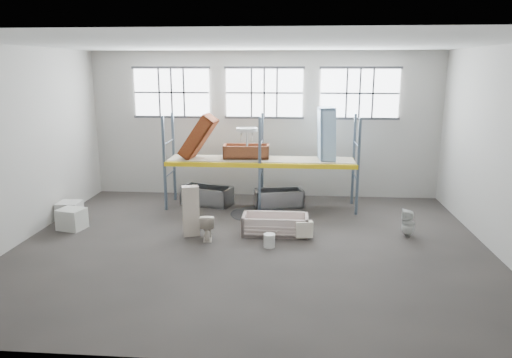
# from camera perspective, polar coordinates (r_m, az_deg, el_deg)

# --- Properties ---
(floor) EXTENTS (12.00, 10.00, 0.10)m
(floor) POSITION_cam_1_polar(r_m,az_deg,el_deg) (12.47, -0.57, -8.09)
(floor) COLOR #413B37
(floor) RESTS_ON ground
(ceiling) EXTENTS (12.00, 10.00, 0.10)m
(ceiling) POSITION_cam_1_polar(r_m,az_deg,el_deg) (11.62, -0.63, 16.03)
(ceiling) COLOR silver
(ceiling) RESTS_ON ground
(wall_back) EXTENTS (12.00, 0.10, 5.00)m
(wall_back) POSITION_cam_1_polar(r_m,az_deg,el_deg) (16.76, 1.00, 6.45)
(wall_back) COLOR #ACA8A0
(wall_back) RESTS_ON ground
(wall_front) EXTENTS (12.00, 0.10, 5.00)m
(wall_front) POSITION_cam_1_polar(r_m,az_deg,el_deg) (6.89, -4.45, -3.58)
(wall_front) COLOR beige
(wall_front) RESTS_ON ground
(wall_left) EXTENTS (0.10, 10.00, 5.00)m
(wall_left) POSITION_cam_1_polar(r_m,az_deg,el_deg) (13.72, -26.69, 3.51)
(wall_left) COLOR #B2AEA6
(wall_left) RESTS_ON ground
(wall_right) EXTENTS (0.10, 10.00, 5.00)m
(wall_right) POSITION_cam_1_polar(r_m,az_deg,el_deg) (12.74, 27.65, 2.76)
(wall_right) COLOR beige
(wall_right) RESTS_ON ground
(window_left) EXTENTS (2.60, 0.04, 1.60)m
(window_left) POSITION_cam_1_polar(r_m,az_deg,el_deg) (17.07, -9.97, 10.09)
(window_left) COLOR white
(window_left) RESTS_ON wall_back
(window_mid) EXTENTS (2.60, 0.04, 1.60)m
(window_mid) POSITION_cam_1_polar(r_m,az_deg,el_deg) (16.56, 0.99, 10.19)
(window_mid) COLOR white
(window_mid) RESTS_ON wall_back
(window_right) EXTENTS (2.60, 0.04, 1.60)m
(window_right) POSITION_cam_1_polar(r_m,az_deg,el_deg) (16.66, 12.21, 9.92)
(window_right) COLOR white
(window_right) RESTS_ON wall_back
(rack_upright_la) EXTENTS (0.08, 0.08, 3.00)m
(rack_upright_la) POSITION_cam_1_polar(r_m,az_deg,el_deg) (15.32, -10.83, 1.77)
(rack_upright_la) COLOR slate
(rack_upright_la) RESTS_ON floor
(rack_upright_lb) EXTENTS (0.08, 0.08, 3.00)m
(rack_upright_lb) POSITION_cam_1_polar(r_m,az_deg,el_deg) (16.45, -9.73, 2.61)
(rack_upright_lb) COLOR slate
(rack_upright_lb) RESTS_ON floor
(rack_upright_ma) EXTENTS (0.08, 0.08, 3.00)m
(rack_upright_ma) POSITION_cam_1_polar(r_m,az_deg,el_deg) (14.81, 0.44, 1.62)
(rack_upright_ma) COLOR slate
(rack_upright_ma) RESTS_ON floor
(rack_upright_mb) EXTENTS (0.08, 0.08, 3.00)m
(rack_upright_mb) POSITION_cam_1_polar(r_m,az_deg,el_deg) (15.98, 0.76, 2.49)
(rack_upright_mb) COLOR slate
(rack_upright_mb) RESTS_ON floor
(rack_upright_ra) EXTENTS (0.08, 0.08, 3.00)m
(rack_upright_ra) POSITION_cam_1_polar(r_m,az_deg,el_deg) (14.89, 12.03, 1.39)
(rack_upright_ra) COLOR slate
(rack_upright_ra) RESTS_ON floor
(rack_upright_rb) EXTENTS (0.08, 0.08, 3.00)m
(rack_upright_rb) POSITION_cam_1_polar(r_m,az_deg,el_deg) (16.06, 11.51, 2.27)
(rack_upright_rb) COLOR slate
(rack_upright_rb) RESTS_ON floor
(rack_beam_front) EXTENTS (6.00, 0.10, 0.14)m
(rack_beam_front) POSITION_cam_1_polar(r_m,az_deg,el_deg) (14.81, 0.44, 1.62)
(rack_beam_front) COLOR yellow
(rack_beam_front) RESTS_ON floor
(rack_beam_back) EXTENTS (6.00, 0.10, 0.14)m
(rack_beam_back) POSITION_cam_1_polar(r_m,az_deg,el_deg) (15.98, 0.76, 2.49)
(rack_beam_back) COLOR yellow
(rack_beam_back) RESTS_ON floor
(shelf_deck) EXTENTS (5.90, 1.10, 0.03)m
(shelf_deck) POSITION_cam_1_polar(r_m,az_deg,el_deg) (15.38, 0.61, 2.36)
(shelf_deck) COLOR gray
(shelf_deck) RESTS_ON floor
(wet_patch) EXTENTS (1.80, 1.80, 0.00)m
(wet_patch) POSITION_cam_1_polar(r_m,az_deg,el_deg) (14.99, 0.38, -4.15)
(wet_patch) COLOR black
(wet_patch) RESTS_ON floor
(bathtub_beige) EXTENTS (1.79, 0.84, 0.53)m
(bathtub_beige) POSITION_cam_1_polar(r_m,az_deg,el_deg) (13.21, 2.29, -5.41)
(bathtub_beige) COLOR beige
(bathtub_beige) RESTS_ON floor
(cistern_spare) EXTENTS (0.48, 0.29, 0.43)m
(cistern_spare) POSITION_cam_1_polar(r_m,az_deg,el_deg) (12.84, 5.73, -5.95)
(cistern_spare) COLOR silver
(cistern_spare) RESTS_ON bathtub_beige
(sink_in_tub) EXTENTS (0.43, 0.43, 0.14)m
(sink_in_tub) POSITION_cam_1_polar(r_m,az_deg,el_deg) (12.92, 1.81, -6.33)
(sink_in_tub) COLOR silver
(sink_in_tub) RESTS_ON bathtub_beige
(toilet_beige) EXTENTS (0.49, 0.74, 0.70)m
(toilet_beige) POSITION_cam_1_polar(r_m,az_deg,el_deg) (12.84, -5.82, -5.61)
(toilet_beige) COLOR beige
(toilet_beige) RESTS_ON floor
(cistern_tall) EXTENTS (0.51, 0.41, 1.37)m
(cistern_tall) POSITION_cam_1_polar(r_m,az_deg,el_deg) (13.08, -7.76, -3.78)
(cistern_tall) COLOR #C3B2A0
(cistern_tall) RESTS_ON floor
(toilet_white) EXTENTS (0.39, 0.38, 0.75)m
(toilet_white) POSITION_cam_1_polar(r_m,az_deg,el_deg) (13.59, 17.63, -5.01)
(toilet_white) COLOR silver
(toilet_white) RESTS_ON floor
(steel_tub_left) EXTENTS (1.79, 1.23, 0.60)m
(steel_tub_left) POSITION_cam_1_polar(r_m,az_deg,el_deg) (16.02, -5.83, -1.96)
(steel_tub_left) COLOR #999CA1
(steel_tub_left) RESTS_ON floor
(steel_tub_right) EXTENTS (1.67, 1.06, 0.57)m
(steel_tub_right) POSITION_cam_1_polar(r_m,az_deg,el_deg) (15.71, 2.74, -2.28)
(steel_tub_right) COLOR #9C9EA5
(steel_tub_right) RESTS_ON floor
(rust_tub_flat) EXTENTS (1.50, 0.76, 0.41)m
(rust_tub_flat) POSITION_cam_1_polar(r_m,az_deg,el_deg) (15.47, -1.16, 3.33)
(rust_tub_flat) COLOR brown
(rust_tub_flat) RESTS_ON shelf_deck
(rust_tub_tilted) EXTENTS (1.30, 0.86, 1.49)m
(rust_tub_tilted) POSITION_cam_1_polar(r_m,az_deg,el_deg) (15.42, -6.83, 4.99)
(rust_tub_tilted) COLOR brown
(rust_tub_tilted) RESTS_ON shelf_deck
(sink_on_shelf) EXTENTS (0.74, 0.62, 0.58)m
(sink_on_shelf) POSITION_cam_1_polar(r_m,az_deg,el_deg) (14.97, -1.07, 4.06)
(sink_on_shelf) COLOR silver
(sink_on_shelf) RESTS_ON rust_tub_flat
(blue_tub_upright) EXTENTS (0.60, 0.84, 1.71)m
(blue_tub_upright) POSITION_cam_1_polar(r_m,az_deg,el_deg) (15.31, 8.38, 5.27)
(blue_tub_upright) COLOR #96B9DD
(blue_tub_upright) RESTS_ON shelf_deck
(bucket) EXTENTS (0.35, 0.35, 0.34)m
(bucket) POSITION_cam_1_polar(r_m,az_deg,el_deg) (12.29, 1.59, -7.32)
(bucket) COLOR silver
(bucket) RESTS_ON floor
(carton_near) EXTENTS (0.80, 0.72, 0.58)m
(carton_near) POSITION_cam_1_polar(r_m,az_deg,el_deg) (14.52, -21.03, -4.45)
(carton_near) COLOR beige
(carton_near) RESTS_ON floor
(carton_far) EXTENTS (0.65, 0.65, 0.52)m
(carton_far) POSITION_cam_1_polar(r_m,az_deg,el_deg) (15.50, -21.25, -3.49)
(carton_far) COLOR beige
(carton_far) RESTS_ON floor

